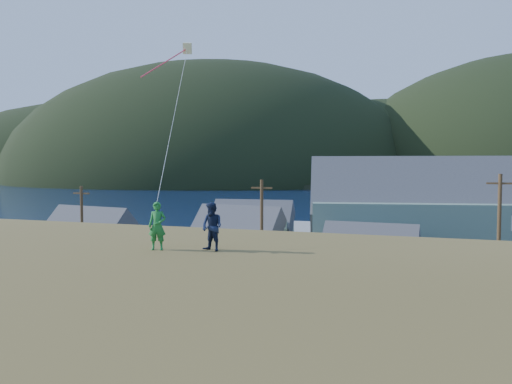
% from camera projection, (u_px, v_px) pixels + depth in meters
% --- Properties ---
extents(ground, '(900.00, 900.00, 0.00)m').
position_uv_depth(ground, '(289.00, 310.00, 34.48)').
color(ground, '#0A1638').
rests_on(ground, ground).
extents(grass_strip, '(110.00, 8.00, 0.10)m').
position_uv_depth(grass_strip, '(281.00, 318.00, 32.59)').
color(grass_strip, '#4C3D19').
rests_on(grass_strip, ground).
extents(waterfront_lot, '(72.00, 36.00, 0.12)m').
position_uv_depth(waterfront_lot, '(332.00, 264.00, 50.56)').
color(waterfront_lot, '#28282B').
rests_on(waterfront_lot, ground).
extents(wharf, '(26.00, 14.00, 0.90)m').
position_uv_depth(wharf, '(319.00, 230.00, 74.22)').
color(wharf, gray).
rests_on(wharf, ground).
extents(far_shore, '(900.00, 320.00, 2.00)m').
position_uv_depth(far_shore, '(411.00, 179.00, 346.59)').
color(far_shore, black).
rests_on(far_shore, ground).
extents(far_hills, '(760.00, 265.00, 143.00)m').
position_uv_depth(far_hills, '(474.00, 180.00, 287.27)').
color(far_hills, black).
rests_on(far_hills, ground).
extents(lodge, '(38.98, 17.54, 13.25)m').
position_uv_depth(lodge, '(503.00, 216.00, 49.10)').
color(lodge, gray).
rests_on(lodge, waterfront_lot).
extents(shed_teal, '(10.18, 7.96, 7.30)m').
position_uv_depth(shed_teal, '(85.00, 241.00, 48.00)').
color(shed_teal, '#2B665D').
rests_on(shed_teal, waterfront_lot).
extents(shed_palegreen_near, '(10.26, 7.20, 6.95)m').
position_uv_depth(shed_palegreen_near, '(236.00, 236.00, 52.62)').
color(shed_palegreen_near, gray).
rests_on(shed_palegreen_near, waterfront_lot).
extents(shed_white, '(8.14, 5.69, 6.26)m').
position_uv_depth(shed_white, '(369.00, 257.00, 41.32)').
color(shed_white, silver).
rests_on(shed_white, waterfront_lot).
extents(shed_palegreen_far, '(10.69, 6.66, 6.88)m').
position_uv_depth(shed_palegreen_far, '(252.00, 224.00, 63.08)').
color(shed_palegreen_far, gray).
rests_on(shed_palegreen_far, waterfront_lot).
extents(utility_poles, '(31.70, 0.24, 9.37)m').
position_uv_depth(utility_poles, '(271.00, 241.00, 36.23)').
color(utility_poles, '#47331E').
rests_on(utility_poles, waterfront_lot).
extents(parked_cars, '(21.84, 12.62, 1.57)m').
position_uv_depth(parked_cars, '(252.00, 245.00, 57.90)').
color(parked_cars, white).
rests_on(parked_cars, waterfront_lot).
extents(kite_flyer_green, '(0.66, 0.52, 1.60)m').
position_uv_depth(kite_flyer_green, '(157.00, 226.00, 16.49)').
color(kite_flyer_green, '#207831').
rests_on(kite_flyer_green, hillside).
extents(kite_flyer_navy, '(0.92, 0.81, 1.58)m').
position_uv_depth(kite_flyer_navy, '(212.00, 227.00, 16.29)').
color(kite_flyer_navy, '#17213F').
rests_on(kite_flyer_navy, hillside).
extents(kite_rig, '(2.25, 4.68, 11.79)m').
position_uv_depth(kite_rig, '(184.00, 52.00, 25.09)').
color(kite_rig, '#F2F5BA').
rests_on(kite_rig, ground).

